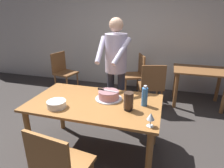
# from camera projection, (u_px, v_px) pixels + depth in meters

# --- Properties ---
(ground_plane) EXTENTS (14.00, 14.00, 0.00)m
(ground_plane) POSITION_uv_depth(u_px,v_px,m) (96.00, 151.00, 2.64)
(ground_plane) COLOR #383330
(back_wall) EXTENTS (10.00, 0.12, 2.70)m
(back_wall) POSITION_uv_depth(u_px,v_px,m) (134.00, 31.00, 4.51)
(back_wall) COLOR beige
(back_wall) RESTS_ON ground_plane
(main_dining_table) EXTENTS (1.61, 0.91, 0.75)m
(main_dining_table) POSITION_uv_depth(u_px,v_px,m) (95.00, 109.00, 2.42)
(main_dining_table) COLOR #9E6633
(main_dining_table) RESTS_ON ground_plane
(cake_on_platter) EXTENTS (0.34, 0.34, 0.11)m
(cake_on_platter) POSITION_uv_depth(u_px,v_px,m) (109.00, 95.00, 2.43)
(cake_on_platter) COLOR silver
(cake_on_platter) RESTS_ON main_dining_table
(cake_knife) EXTENTS (0.27, 0.06, 0.02)m
(cake_knife) POSITION_uv_depth(u_px,v_px,m) (104.00, 90.00, 2.44)
(cake_knife) COLOR silver
(cake_knife) RESTS_ON cake_on_platter
(plate_stack) EXTENTS (0.22, 0.22, 0.08)m
(plate_stack) POSITION_uv_depth(u_px,v_px,m) (57.00, 104.00, 2.23)
(plate_stack) COLOR white
(plate_stack) RESTS_ON main_dining_table
(wine_glass_near) EXTENTS (0.08, 0.08, 0.14)m
(wine_glass_near) POSITION_uv_depth(u_px,v_px,m) (151.00, 117.00, 1.84)
(wine_glass_near) COLOR silver
(wine_glass_near) RESTS_ON main_dining_table
(water_bottle) EXTENTS (0.07, 0.07, 0.25)m
(water_bottle) POSITION_uv_depth(u_px,v_px,m) (145.00, 96.00, 2.25)
(water_bottle) COLOR #387AC6
(water_bottle) RESTS_ON main_dining_table
(hurricane_lamp) EXTENTS (0.11, 0.11, 0.21)m
(hurricane_lamp) POSITION_uv_depth(u_px,v_px,m) (128.00, 101.00, 2.15)
(hurricane_lamp) COLOR black
(hurricane_lamp) RESTS_ON main_dining_table
(person_cutting_cake) EXTENTS (0.46, 0.57, 1.72)m
(person_cutting_cake) POSITION_uv_depth(u_px,v_px,m) (116.00, 63.00, 2.84)
(person_cutting_cake) COLOR #2D2D38
(person_cutting_cake) RESTS_ON ground_plane
(chair_near_side) EXTENTS (0.49, 0.49, 0.90)m
(chair_near_side) POSITION_uv_depth(u_px,v_px,m) (59.00, 166.00, 1.73)
(chair_near_side) COLOR #9E6633
(chair_near_side) RESTS_ON ground_plane
(background_table) EXTENTS (1.00, 0.70, 0.74)m
(background_table) POSITION_uv_depth(u_px,v_px,m) (199.00, 77.00, 3.78)
(background_table) COLOR brown
(background_table) RESTS_ON ground_plane
(background_chair_0) EXTENTS (0.58, 0.58, 0.90)m
(background_chair_0) POSITION_uv_depth(u_px,v_px,m) (136.00, 73.00, 4.35)
(background_chair_0) COLOR brown
(background_chair_0) RESTS_ON ground_plane
(background_chair_1) EXTENTS (0.53, 0.53, 0.90)m
(background_chair_1) POSITION_uv_depth(u_px,v_px,m) (63.00, 70.00, 4.54)
(background_chair_1) COLOR brown
(background_chair_1) RESTS_ON ground_plane
(background_chair_2) EXTENTS (0.54, 0.54, 0.90)m
(background_chair_2) POSITION_uv_depth(u_px,v_px,m) (152.00, 84.00, 3.66)
(background_chair_2) COLOR brown
(background_chair_2) RESTS_ON ground_plane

